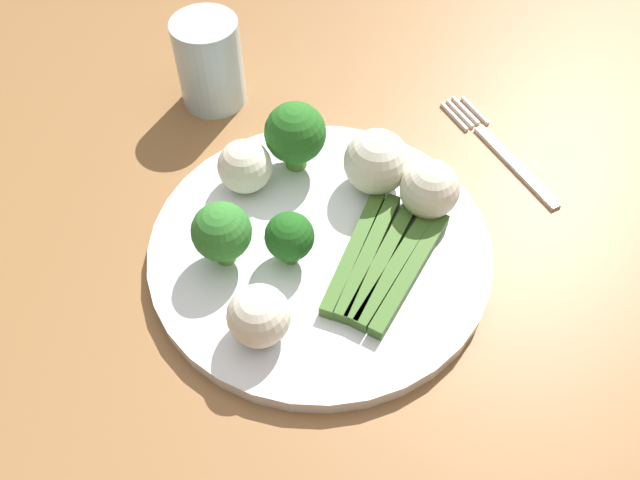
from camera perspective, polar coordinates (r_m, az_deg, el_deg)
ground_plane at (r=1.27m, az=0.87°, el=-17.86°), size 6.00×6.00×0.02m
dining_table at (r=0.70m, az=1.49°, el=-0.11°), size 1.25×1.06×0.72m
plate at (r=0.57m, az=-0.00°, el=-0.76°), size 0.29×0.29×0.01m
asparagus_bundle at (r=0.55m, az=5.37°, el=-1.78°), size 0.15×0.12×0.01m
broccoli_right at (r=0.53m, az=-2.63°, el=0.25°), size 0.04×0.04×0.05m
broccoli_near_center at (r=0.60m, az=-2.14°, el=9.08°), size 0.06×0.06×0.07m
broccoli_outer_edge at (r=0.53m, az=-8.42°, el=0.65°), size 0.05×0.05×0.06m
cauliflower_near_fork at (r=0.59m, az=-6.46°, el=6.28°), size 0.05×0.05×0.05m
cauliflower_front_left at (r=0.50m, az=-5.26°, el=-6.49°), size 0.05×0.05×0.05m
cauliflower_back at (r=0.59m, az=4.87°, el=6.69°), size 0.06×0.06×0.06m
cauliflower_edge at (r=0.58m, az=9.38°, el=4.31°), size 0.05×0.05×0.05m
fork at (r=0.68m, az=15.11°, el=7.53°), size 0.04×0.17×0.00m
water_glass at (r=0.70m, az=-9.45°, el=14.75°), size 0.07×0.07×0.09m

